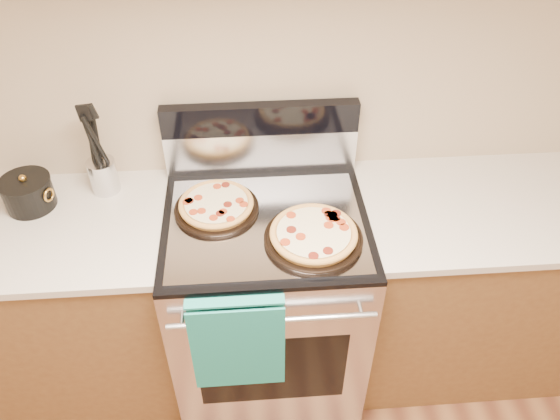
{
  "coord_description": "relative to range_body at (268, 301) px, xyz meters",
  "views": [
    {
      "loc": [
        -0.06,
        0.15,
        2.26
      ],
      "look_at": [
        0.05,
        1.55,
        1.05
      ],
      "focal_mm": 35.0,
      "sensor_mm": 36.0,
      "label": 1
    }
  ],
  "objects": [
    {
      "name": "foil_sheet",
      "position": [
        0.0,
        -0.03,
        0.47
      ],
      "size": [
        0.7,
        0.55,
        0.01
      ],
      "primitive_type": "cube",
      "color": "gray",
      "rests_on": "cooktop"
    },
    {
      "name": "cooktop",
      "position": [
        0.0,
        0.0,
        0.46
      ],
      "size": [
        0.76,
        0.68,
        0.02
      ],
      "primitive_type": "cube",
      "color": "black",
      "rests_on": "range_body"
    },
    {
      "name": "oven_window",
      "position": [
        0.0,
        -0.34,
        0.0
      ],
      "size": [
        0.56,
        0.01,
        0.4
      ],
      "primitive_type": "cube",
      "color": "black",
      "rests_on": "range_body"
    },
    {
      "name": "pepperoni_pizza_front",
      "position": [
        0.16,
        -0.13,
        0.5
      ],
      "size": [
        0.41,
        0.41,
        0.05
      ],
      "primitive_type": null,
      "rotation": [
        0.0,
        0.0,
        0.23
      ],
      "color": "#B88538",
      "rests_on": "foil_sheet"
    },
    {
      "name": "countertop_left",
      "position": [
        -0.88,
        0.03,
        0.45
      ],
      "size": [
        1.02,
        0.64,
        0.03
      ],
      "primitive_type": "cube",
      "color": "beige",
      "rests_on": "cabinet_left"
    },
    {
      "name": "cabinet_left",
      "position": [
        -0.88,
        0.03,
        -0.01
      ],
      "size": [
        1.0,
        0.62,
        0.88
      ],
      "primitive_type": "cube",
      "color": "brown",
      "rests_on": "ground"
    },
    {
      "name": "countertop_right",
      "position": [
        0.88,
        0.03,
        0.45
      ],
      "size": [
        1.02,
        0.64,
        0.03
      ],
      "primitive_type": "cube",
      "color": "beige",
      "rests_on": "cabinet_right"
    },
    {
      "name": "backsplash_upper",
      "position": [
        0.0,
        0.31,
        0.71
      ],
      "size": [
        0.76,
        0.06,
        0.12
      ],
      "primitive_type": "cube",
      "color": "black",
      "rests_on": "backsplash_lower"
    },
    {
      "name": "utensil_crock",
      "position": [
        -0.62,
        0.23,
        0.53
      ],
      "size": [
        0.12,
        0.12,
        0.14
      ],
      "primitive_type": "cylinder",
      "rotation": [
        0.0,
        0.0,
        0.13
      ],
      "color": "silver",
      "rests_on": "countertop_left"
    },
    {
      "name": "backsplash_lower",
      "position": [
        0.0,
        0.31,
        0.56
      ],
      "size": [
        0.76,
        0.06,
        0.18
      ],
      "primitive_type": "cube",
      "color": "silver",
      "rests_on": "cooktop"
    },
    {
      "name": "saucepan",
      "position": [
        -0.88,
        0.16,
        0.52
      ],
      "size": [
        0.24,
        0.24,
        0.11
      ],
      "primitive_type": "cylinder",
      "rotation": [
        0.0,
        0.0,
        -0.39
      ],
      "color": "black",
      "rests_on": "countertop_left"
    },
    {
      "name": "cabinet_right",
      "position": [
        0.88,
        0.03,
        -0.01
      ],
      "size": [
        1.0,
        0.62,
        0.88
      ],
      "primitive_type": "cube",
      "color": "brown",
      "rests_on": "ground"
    },
    {
      "name": "wall_back",
      "position": [
        0.0,
        0.35,
        0.9
      ],
      "size": [
        4.0,
        0.0,
        4.0
      ],
      "primitive_type": "plane",
      "rotation": [
        1.57,
        0.0,
        0.0
      ],
      "color": "#C1AB8B",
      "rests_on": "ground"
    },
    {
      "name": "range_body",
      "position": [
        0.0,
        0.0,
        0.0
      ],
      "size": [
        0.76,
        0.68,
        0.9
      ],
      "primitive_type": "cube",
      "color": "#B7B7BC",
      "rests_on": "ground"
    },
    {
      "name": "pepperoni_pizza_back",
      "position": [
        -0.18,
        0.06,
        0.5
      ],
      "size": [
        0.38,
        0.38,
        0.04
      ],
      "primitive_type": null,
      "rotation": [
        0.0,
        0.0,
        0.27
      ],
      "color": "#B88538",
      "rests_on": "foil_sheet"
    },
    {
      "name": "dish_towel",
      "position": [
        -0.12,
        -0.38,
        0.25
      ],
      "size": [
        0.32,
        0.05,
        0.42
      ],
      "primitive_type": null,
      "color": "teal",
      "rests_on": "oven_handle"
    },
    {
      "name": "oven_handle",
      "position": [
        0.0,
        -0.38,
        0.35
      ],
      "size": [
        0.7,
        0.03,
        0.03
      ],
      "primitive_type": "cylinder",
      "rotation": [
        0.0,
        1.57,
        0.0
      ],
      "color": "silver",
      "rests_on": "range_body"
    }
  ]
}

